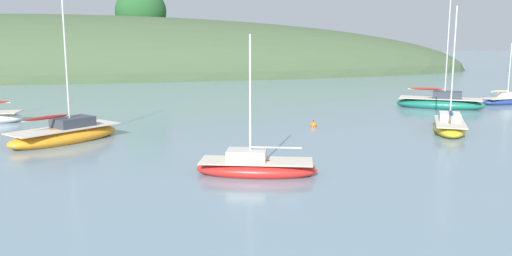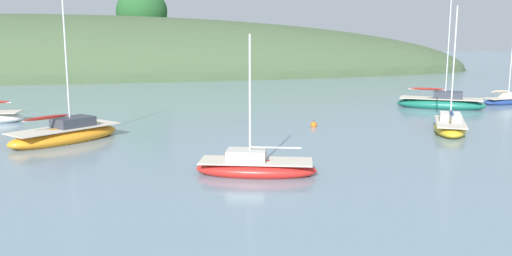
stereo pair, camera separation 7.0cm
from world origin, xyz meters
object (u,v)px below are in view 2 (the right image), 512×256
at_px(sailboat_blue_center, 450,126).
at_px(sailboat_yellow_far, 255,167).
at_px(sailboat_cream_ketch, 66,134).
at_px(sailboat_navy_dinghy, 441,103).
at_px(sailboat_black_sloop, 506,101).
at_px(mooring_buoy_outer, 314,125).

relative_size(sailboat_blue_center, sailboat_yellow_far, 1.28).
bearing_deg(sailboat_cream_ketch, sailboat_navy_dinghy, 17.80).
distance_m(sailboat_black_sloop, mooring_buoy_outer, 22.42).
bearing_deg(sailboat_navy_dinghy, sailboat_black_sloop, 11.14).
relative_size(sailboat_yellow_far, sailboat_navy_dinghy, 0.62).
relative_size(sailboat_navy_dinghy, mooring_buoy_outer, 18.89).
bearing_deg(sailboat_black_sloop, sailboat_navy_dinghy, -168.86).
distance_m(sailboat_cream_ketch, sailboat_yellow_far, 13.36).
bearing_deg(mooring_buoy_outer, sailboat_cream_ketch, -171.73).
height_order(sailboat_black_sloop, mooring_buoy_outer, sailboat_black_sloop).
bearing_deg(sailboat_cream_ketch, sailboat_yellow_far, -44.57).
relative_size(sailboat_black_sloop, sailboat_blue_center, 0.69).
xyz_separation_m(sailboat_cream_ketch, sailboat_yellow_far, (9.52, -9.37, -0.08)).
bearing_deg(mooring_buoy_outer, sailboat_yellow_far, -118.05).
relative_size(sailboat_black_sloop, sailboat_cream_ketch, 0.62).
height_order(sailboat_cream_ketch, sailboat_yellow_far, sailboat_cream_ketch).
relative_size(sailboat_black_sloop, sailboat_navy_dinghy, 0.55).
bearing_deg(sailboat_black_sloop, sailboat_blue_center, -136.52).
bearing_deg(mooring_buoy_outer, sailboat_black_sloop, 22.33).
bearing_deg(sailboat_yellow_far, sailboat_navy_dinghy, 43.62).
height_order(sailboat_yellow_far, mooring_buoy_outer, sailboat_yellow_far).
distance_m(sailboat_cream_ketch, mooring_buoy_outer, 15.89).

